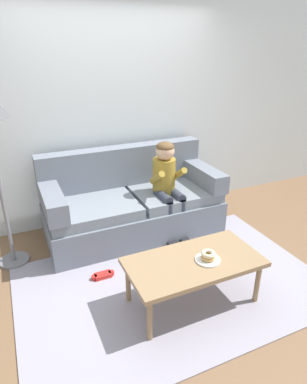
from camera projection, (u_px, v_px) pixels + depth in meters
The scene contains 10 objects.
ground at pixel (161, 270), 3.33m from camera, with size 10.00×10.00×0.00m, color brown.
wall_back at pixel (111, 106), 3.93m from camera, with size 8.00×0.10×2.80m, color silver.
area_rug at pixel (172, 284), 3.12m from camera, with size 2.77×1.81×0.01m, color #9993A3.
couch at pixel (132, 204), 3.91m from camera, with size 2.00×0.90×0.97m.
coffee_table at pixel (194, 264), 2.77m from camera, with size 1.13×0.58×0.43m.
person_child at pixel (167, 180), 3.74m from camera, with size 0.34×0.58×1.10m.
plate at pixel (208, 260), 2.74m from camera, with size 0.21×0.21×0.01m, color white.
donut at pixel (208, 257), 2.73m from camera, with size 0.12×0.12×0.04m, color tan.
donut_second at pixel (208, 254), 2.72m from camera, with size 0.12×0.12×0.04m, color beige.
toy_controller at pixel (103, 276), 3.20m from camera, with size 0.23×0.09×0.05m.
Camera 1 is at (-1.19, -2.46, 2.06)m, focal length 31.07 mm.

